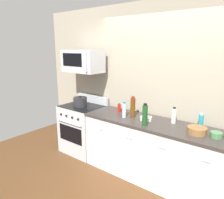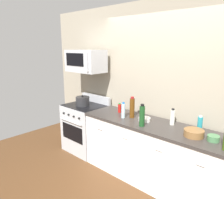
% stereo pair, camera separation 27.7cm
% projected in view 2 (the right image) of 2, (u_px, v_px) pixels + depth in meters
% --- Properties ---
extents(ground_plane, '(6.49, 6.49, 0.00)m').
position_uv_depth(ground_plane, '(151.00, 180.00, 3.32)').
color(ground_plane, brown).
extents(back_wall, '(5.41, 0.10, 2.70)m').
position_uv_depth(back_wall, '(170.00, 91.00, 3.29)').
color(back_wall, '#9E937F').
rests_on(back_wall, ground_plane).
extents(counter_unit, '(2.32, 0.66, 0.92)m').
position_uv_depth(counter_unit, '(153.00, 153.00, 3.21)').
color(counter_unit, white).
rests_on(counter_unit, ground_plane).
extents(range_oven, '(0.76, 0.69, 1.07)m').
position_uv_depth(range_oven, '(86.00, 127.00, 4.22)').
color(range_oven, '#B7BABF').
rests_on(range_oven, ground_plane).
extents(microwave, '(0.74, 0.44, 0.40)m').
position_uv_depth(microwave, '(85.00, 61.00, 3.94)').
color(microwave, '#B7BABF').
extents(bottle_vinegar_white, '(0.07, 0.07, 0.24)m').
position_uv_depth(bottle_vinegar_white, '(173.00, 117.00, 3.05)').
color(bottle_vinegar_white, silver).
rests_on(bottle_vinegar_white, countertop_slab).
extents(bottle_wine_amber, '(0.08, 0.08, 0.33)m').
position_uv_depth(bottle_wine_amber, '(132.00, 108.00, 3.36)').
color(bottle_wine_amber, '#59330F').
rests_on(bottle_wine_amber, countertop_slab).
extents(bottle_water_clear, '(0.06, 0.06, 0.25)m').
position_uv_depth(bottle_water_clear, '(123.00, 110.00, 3.35)').
color(bottle_water_clear, silver).
rests_on(bottle_water_clear, countertop_slab).
extents(bottle_wine_green, '(0.08, 0.08, 0.32)m').
position_uv_depth(bottle_wine_green, '(142.00, 116.00, 2.99)').
color(bottle_wine_green, '#19471E').
rests_on(bottle_wine_green, countertop_slab).
extents(bottle_dish_soap, '(0.06, 0.06, 0.20)m').
position_uv_depth(bottle_dish_soap, '(200.00, 123.00, 2.86)').
color(bottle_dish_soap, teal).
rests_on(bottle_dish_soap, countertop_slab).
extents(bottle_hot_sauce_red, '(0.06, 0.06, 0.16)m').
position_uv_depth(bottle_hot_sauce_red, '(120.00, 108.00, 3.64)').
color(bottle_hot_sauce_red, '#B21914').
rests_on(bottle_hot_sauce_red, countertop_slab).
extents(bowl_green_glaze, '(0.14, 0.14, 0.07)m').
position_uv_depth(bowl_green_glaze, '(213.00, 138.00, 2.54)').
color(bowl_green_glaze, '#477A4C').
rests_on(bowl_green_glaze, countertop_slab).
extents(bowl_white_ceramic, '(0.18, 0.18, 0.06)m').
position_uv_depth(bowl_white_ceramic, '(144.00, 119.00, 3.21)').
color(bowl_white_ceramic, white).
rests_on(bowl_white_ceramic, countertop_slab).
extents(bowl_wooden_salad, '(0.24, 0.24, 0.09)m').
position_uv_depth(bowl_wooden_salad, '(194.00, 133.00, 2.67)').
color(bowl_wooden_salad, brown).
rests_on(bowl_wooden_salad, countertop_slab).
extents(stockpot, '(0.25, 0.25, 0.20)m').
position_uv_depth(stockpot, '(83.00, 101.00, 4.05)').
color(stockpot, '#262628').
rests_on(stockpot, range_oven).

